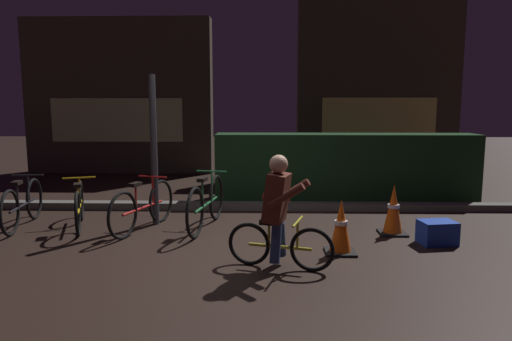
{
  "coord_description": "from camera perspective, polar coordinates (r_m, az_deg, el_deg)",
  "views": [
    {
      "loc": [
        0.35,
        -5.51,
        1.77
      ],
      "look_at": [
        0.2,
        0.6,
        0.9
      ],
      "focal_mm": 32.54,
      "sensor_mm": 36.0,
      "label": 1
    }
  ],
  "objects": [
    {
      "name": "traffic_cone_near",
      "position": [
        5.67,
        10.39,
        -6.88
      ],
      "size": [
        0.36,
        0.36,
        0.66
      ],
      "color": "black",
      "rests_on": "ground"
    },
    {
      "name": "traffic_cone_far",
      "position": [
        6.65,
        16.53,
        -4.72
      ],
      "size": [
        0.36,
        0.36,
        0.69
      ],
      "color": "black",
      "rests_on": "ground"
    },
    {
      "name": "cyclist",
      "position": [
        5.03,
        2.77,
        -5.04
      ],
      "size": [
        1.15,
        0.62,
        1.25
      ],
      "rotation": [
        0.0,
        0.0,
        -0.28
      ],
      "color": "black",
      "rests_on": "ground"
    },
    {
      "name": "parked_bike_center_right",
      "position": [
        6.71,
        -6.12,
        -4.05
      ],
      "size": [
        0.46,
        1.73,
        0.8
      ],
      "rotation": [
        0.0,
        0.0,
        1.41
      ],
      "color": "black",
      "rests_on": "ground"
    },
    {
      "name": "blue_crate",
      "position": [
        6.41,
        21.39,
        -7.11
      ],
      "size": [
        0.49,
        0.39,
        0.3
      ],
      "primitive_type": "cube",
      "rotation": [
        0.0,
        0.0,
        0.17
      ],
      "color": "#193DB7",
      "rests_on": "ground"
    },
    {
      "name": "ground_plane",
      "position": [
        5.8,
        -2.16,
        -9.69
      ],
      "size": [
        40.0,
        40.0,
        0.0
      ],
      "primitive_type": "plane",
      "color": "black"
    },
    {
      "name": "storefront_right",
      "position": [
        13.06,
        14.77,
        11.31
      ],
      "size": [
        4.29,
        0.54,
        5.14
      ],
      "color": "#42382D",
      "rests_on": "ground"
    },
    {
      "name": "parked_bike_leftmost",
      "position": [
        7.55,
        -26.75,
        -3.72
      ],
      "size": [
        0.46,
        1.58,
        0.73
      ],
      "rotation": [
        0.0,
        0.0,
        1.72
      ],
      "color": "black",
      "rests_on": "ground"
    },
    {
      "name": "parked_bike_center_left",
      "position": [
        6.77,
        -13.71,
        -4.34
      ],
      "size": [
        0.57,
        1.54,
        0.74
      ],
      "rotation": [
        0.0,
        0.0,
        1.26
      ],
      "color": "black",
      "rests_on": "ground"
    },
    {
      "name": "parked_bike_left_mid",
      "position": [
        7.17,
        -20.89,
        -4.07
      ],
      "size": [
        0.58,
        1.46,
        0.71
      ],
      "rotation": [
        0.0,
        0.0,
        1.91
      ],
      "color": "black",
      "rests_on": "ground"
    },
    {
      "name": "storefront_left",
      "position": [
        12.6,
        -16.46,
        8.66
      ],
      "size": [
        4.78,
        0.54,
        3.94
      ],
      "color": "#42382D",
      "rests_on": "ground"
    },
    {
      "name": "street_post",
      "position": [
        6.94,
        -12.44,
        2.39
      ],
      "size": [
        0.1,
        0.1,
        2.2
      ],
      "primitive_type": "cylinder",
      "color": "#2D2D33",
      "rests_on": "ground"
    },
    {
      "name": "hedge_row",
      "position": [
        8.8,
        10.89,
        0.44
      ],
      "size": [
        4.8,
        0.7,
        1.23
      ],
      "primitive_type": "cube",
      "color": "#19381C",
      "rests_on": "ground"
    },
    {
      "name": "sidewalk_curb",
      "position": [
        7.9,
        -1.16,
        -4.38
      ],
      "size": [
        12.0,
        0.24,
        0.12
      ],
      "primitive_type": "cube",
      "color": "#56544F",
      "rests_on": "ground"
    }
  ]
}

